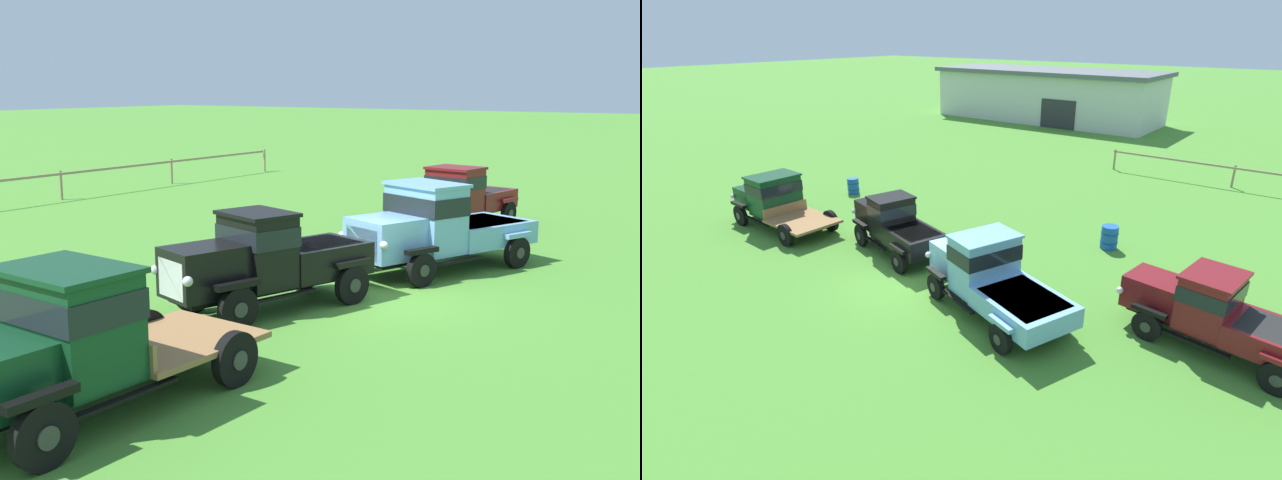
{
  "view_description": "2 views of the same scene",
  "coord_description": "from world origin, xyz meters",
  "views": [
    {
      "loc": [
        -15.1,
        -8.6,
        4.71
      ],
      "look_at": [
        0.67,
        1.96,
        1.0
      ],
      "focal_mm": 45.0,
      "sensor_mm": 36.0,
      "label": 1
    },
    {
      "loc": [
        10.5,
        -10.79,
        7.75
      ],
      "look_at": [
        0.67,
        1.96,
        1.0
      ],
      "focal_mm": 28.0,
      "sensor_mm": 36.0,
      "label": 2
    }
  ],
  "objects": [
    {
      "name": "paddock_fence",
      "position": [
        9.56,
        18.32,
        0.95
      ],
      "size": [
        19.94,
        0.45,
        1.22
      ],
      "color": "#997F60",
      "rests_on": "ground"
    },
    {
      "name": "vintage_truck_foreground_near",
      "position": [
        -8.23,
        0.36,
        1.17
      ],
      "size": [
        5.56,
        2.52,
        2.22
      ],
      "color": "black",
      "rests_on": "ground"
    },
    {
      "name": "vintage_truck_far_side",
      "position": [
        8.87,
        2.05,
        1.07
      ],
      "size": [
        5.16,
        2.49,
        2.08
      ],
      "color": "black",
      "rests_on": "ground"
    },
    {
      "name": "vintage_truck_second_in_line",
      "position": [
        -2.11,
        1.46,
        1.09
      ],
      "size": [
        4.96,
        2.88,
        2.12
      ],
      "color": "black",
      "rests_on": "ground"
    },
    {
      "name": "ground_plane",
      "position": [
        0.0,
        0.0,
        0.0
      ],
      "size": [
        240.0,
        240.0,
        0.0
      ],
      "primitive_type": "plane",
      "color": "#47842D"
    },
    {
      "name": "vintage_truck_midrow_center",
      "position": [
        3.16,
        0.11,
        1.12
      ],
      "size": [
        5.62,
        3.64,
        2.29
      ],
      "color": "black",
      "rests_on": "ground"
    },
    {
      "name": "oil_drum_near_fence",
      "position": [
        4.19,
        6.67,
        0.45
      ],
      "size": [
        0.67,
        0.67,
        0.91
      ],
      "color": "#1951B2",
      "rests_on": "ground"
    }
  ]
}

